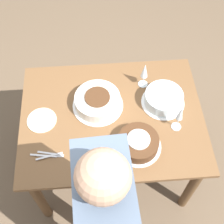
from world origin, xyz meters
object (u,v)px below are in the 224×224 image
at_px(cake_front_chocolate, 138,143).
at_px(cake_back_decorated, 164,99).
at_px(wine_glass_near, 180,114).
at_px(wine_glass_far, 145,72).
at_px(person_cutting, 106,222).
at_px(cake_center_white, 98,101).

xyz_separation_m(cake_front_chocolate, cake_back_decorated, (0.22, 0.33, 0.00)).
height_order(wine_glass_near, wine_glass_far, wine_glass_near).
height_order(cake_back_decorated, wine_glass_near, wine_glass_near).
distance_m(wine_glass_far, person_cutting, 1.08).
distance_m(cake_center_white, cake_front_chocolate, 0.41).
bearing_deg(wine_glass_far, cake_back_decorated, -55.70).
height_order(cake_center_white, person_cutting, person_cutting).
bearing_deg(wine_glass_far, cake_center_white, -154.21).
xyz_separation_m(cake_back_decorated, wine_glass_near, (0.06, -0.20, 0.11)).
relative_size(cake_front_chocolate, person_cutting, 0.18).
distance_m(cake_back_decorated, wine_glass_near, 0.24).
distance_m(cake_front_chocolate, wine_glass_far, 0.52).
height_order(wine_glass_far, person_cutting, person_cutting).
distance_m(cake_front_chocolate, wine_glass_near, 0.32).
relative_size(cake_front_chocolate, wine_glass_far, 1.40).
height_order(cake_back_decorated, person_cutting, person_cutting).
bearing_deg(wine_glass_near, wine_glass_far, 114.96).
bearing_deg(cake_center_white, wine_glass_near, -22.49).
xyz_separation_m(cake_center_white, person_cutting, (0.01, -0.86, 0.22)).
bearing_deg(wine_glass_near, person_cutting, -128.10).
relative_size(cake_center_white, wine_glass_far, 1.64).
distance_m(wine_glass_near, person_cutting, 0.83).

